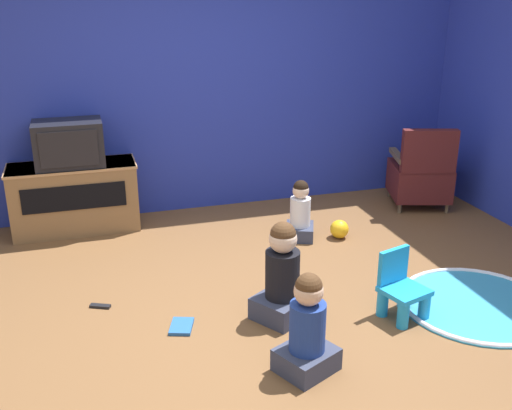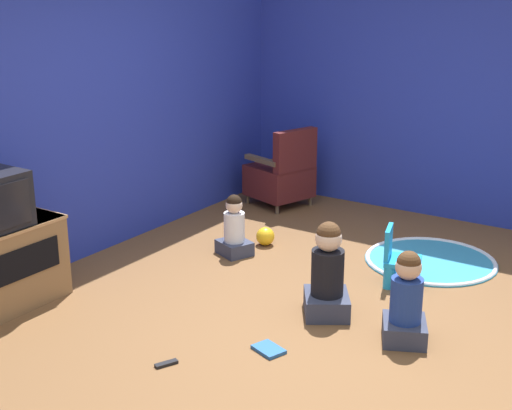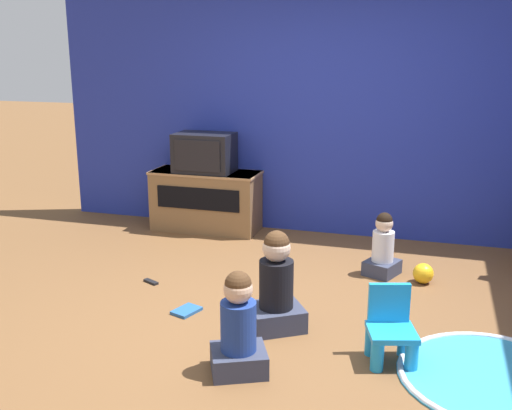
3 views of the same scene
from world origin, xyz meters
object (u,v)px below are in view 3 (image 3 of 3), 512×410
Objects in this scene: child_watching_left at (276,287)px; toy_ball at (423,273)px; remote_control at (151,282)px; tv_cabinet at (206,200)px; book at (187,311)px; child_watching_right at (383,248)px; television at (204,153)px; yellow_kid_chair at (391,333)px; child_watching_center at (238,329)px.

child_watching_left reaches higher than toy_ball.
toy_ball is 1.11× the size of remote_control.
tv_cabinet is 6.77× the size of toy_ball.
child_watching_left is 2.95× the size of book.
child_watching_right is 3.62× the size of remote_control.
television is at bearing 90.13° from child_watching_right.
tv_cabinet is at bearing 116.28° from yellow_kid_chair.
yellow_kid_chair is 0.74× the size of child_watching_center.
child_watching_center is 2.67× the size of book.
remote_control is (0.12, -1.58, -0.32)m from tv_cabinet.
yellow_kid_chair reaches higher than toy_ball.
child_watching_left is (1.34, -2.08, -0.02)m from tv_cabinet.
television is 3.20m from yellow_kid_chair.
television is 2.51m from child_watching_left.
television is 2.26m from book.
tv_cabinet reaches higher than toy_ball.
book is (-1.32, -1.21, -0.23)m from child_watching_right.
toy_ball is at bearing -37.38° from book.
book is (0.63, -2.01, -0.83)m from television.
toy_ball is at bearing -84.28° from child_watching_right.
toy_ball is at bearing -137.52° from remote_control.
television is 1.77m from remote_control.
child_watching_center reaches higher than toy_ball.
remote_control is at bearing 134.92° from child_watching_right.
toy_ball is 2.28m from remote_control.
child_watching_center is at bearing -64.86° from tv_cabinet.
tv_cabinet is at bearing 90.00° from television.
tv_cabinet reaches higher than child_watching_right.
child_watching_right is (1.95, -0.80, -0.60)m from television.
child_watching_center is 4.20× the size of remote_control.
remote_control is (-1.22, 0.50, -0.30)m from child_watching_left.
tv_cabinet is at bearing 89.71° from child_watching_right.
book is at bearing -72.52° from television.
book is at bearing -72.66° from tv_cabinet.
remote_control is (-1.84, -0.76, -0.23)m from child_watching_right.
yellow_kid_chair is 3.09× the size of remote_control.
television is at bearing -90.00° from tv_cabinet.
television reaches higher than remote_control.
television is 1.09× the size of child_watching_right.
child_watching_left is at bearing -75.19° from book.
toy_ball is (0.35, -0.10, -0.16)m from child_watching_right.
yellow_kid_chair is 0.96m from child_watching_center.
child_watching_left is at bearing 176.32° from child_watching_right.
child_watching_center reaches higher than book.
toy_ball reaches higher than book.
book is (-1.67, -1.11, -0.07)m from toy_ball.
tv_cabinet is 4.78× the size of book.
yellow_kid_chair is 1.54m from book.
child_watching_left is at bearing -129.80° from toy_ball.
child_watching_left is 0.64m from child_watching_center.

